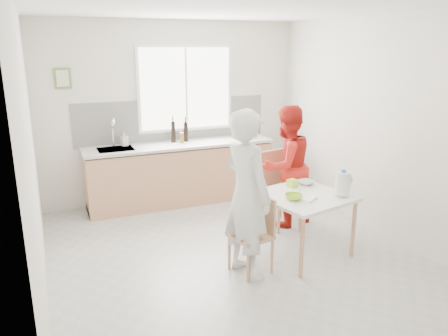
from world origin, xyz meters
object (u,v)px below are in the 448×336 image
object	(u,v)px
chair_left	(255,231)
milk_jug	(343,183)
chair_far	(277,185)
wine_bottle_b	(186,132)
dining_table	(303,201)
person_white	(247,195)
bowl_green	(294,197)
person_red	(286,166)
wine_bottle_a	(173,132)
bowl_white	(306,183)

from	to	relation	value
chair_left	milk_jug	world-z (taller)	milk_jug
chair_far	wine_bottle_b	xyz separation A→B (m)	(-0.78, 1.43, 0.52)
chair_left	chair_far	size ratio (longest dim) A/B	0.82
milk_jug	wine_bottle_b	world-z (taller)	wine_bottle_b
wine_bottle_b	chair_left	bearing A→B (deg)	-91.20
wine_bottle_b	chair_far	bearing A→B (deg)	-61.35
dining_table	person_white	xyz separation A→B (m)	(-0.79, -0.18, 0.24)
chair_left	person_white	size ratio (longest dim) A/B	0.47
dining_table	bowl_green	world-z (taller)	bowl_green
chair_far	person_white	distance (m)	1.46
chair_far	person_red	size ratio (longest dim) A/B	0.62
dining_table	wine_bottle_b	xyz separation A→B (m)	(-0.62, 2.32, 0.43)
milk_jug	wine_bottle_a	distance (m)	2.81
person_red	bowl_green	world-z (taller)	person_red
chair_left	bowl_green	size ratio (longest dim) A/B	4.21
person_red	wine_bottle_a	bearing A→B (deg)	-66.44
chair_left	person_white	world-z (taller)	person_white
person_white	bowl_green	bearing A→B (deg)	-94.68
chair_left	chair_far	world-z (taller)	chair_far
dining_table	bowl_white	world-z (taller)	bowl_white
bowl_green	milk_jug	size ratio (longest dim) A/B	0.69
bowl_white	milk_jug	distance (m)	0.55
person_red	person_white	bearing A→B (deg)	31.22
dining_table	wine_bottle_a	distance (m)	2.50
chair_left	dining_table	bearing A→B (deg)	90.00
wine_bottle_b	bowl_white	bearing A→B (deg)	-66.82
bowl_green	bowl_white	world-z (taller)	bowl_green
chair_left	chair_far	bearing A→B (deg)	128.47
chair_far	wine_bottle_a	distance (m)	1.82
dining_table	bowl_green	bearing A→B (deg)	-153.45
dining_table	wine_bottle_b	size ratio (longest dim) A/B	3.67
person_white	person_red	size ratio (longest dim) A/B	1.09
chair_far	wine_bottle_a	bearing A→B (deg)	111.58
person_white	milk_jug	world-z (taller)	person_white
dining_table	chair_far	size ratio (longest dim) A/B	1.11
wine_bottle_a	person_red	bearing A→B (deg)	-53.93
chair_left	wine_bottle_a	distance (m)	2.56
chair_left	wine_bottle_b	world-z (taller)	wine_bottle_b
chair_far	milk_jug	xyz separation A→B (m)	(0.21, -1.09, 0.32)
chair_left	bowl_green	distance (m)	0.57
dining_table	person_red	xyz separation A→B (m)	(0.27, 0.84, 0.16)
person_red	milk_jug	size ratio (longest dim) A/B	5.67
bowl_white	milk_jug	world-z (taller)	milk_jug
chair_left	wine_bottle_b	size ratio (longest dim) A/B	2.72
bowl_green	chair_far	bearing A→B (deg)	70.36
wine_bottle_a	chair_far	bearing A→B (deg)	-55.91
bowl_white	wine_bottle_a	xyz separation A→B (m)	(-1.05, 2.02, 0.34)
chair_left	wine_bottle_a	bearing A→B (deg)	170.80
chair_far	wine_bottle_b	bearing A→B (deg)	106.14
milk_jug	chair_left	bearing A→B (deg)	164.49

